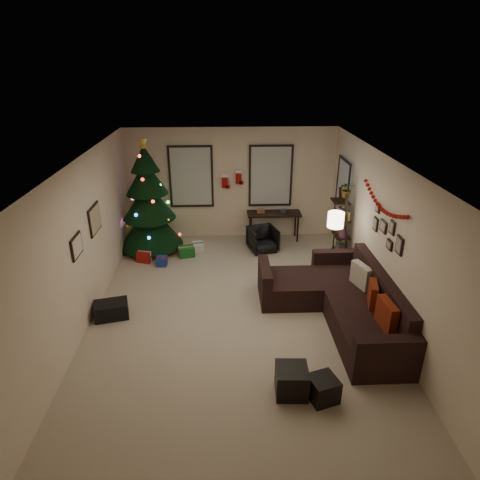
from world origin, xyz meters
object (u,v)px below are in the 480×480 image
(desk_chair, at_px, (263,239))
(bookshelf, at_px, (342,230))
(christmas_tree, at_px, (149,205))
(desk, at_px, (274,216))
(sofa, at_px, (341,301))

(desk_chair, xyz_separation_m, bookshelf, (1.59, -0.82, 0.53))
(christmas_tree, distance_m, desk, 2.99)
(desk_chair, bearing_deg, bookshelf, -43.90)
(sofa, height_order, desk, sofa)
(christmas_tree, height_order, bookshelf, christmas_tree)
(sofa, distance_m, desk, 3.50)
(desk_chair, bearing_deg, christmas_tree, 159.61)
(desk, relative_size, bookshelf, 0.76)
(christmas_tree, bearing_deg, desk, 9.39)
(sofa, bearing_deg, christmas_tree, 141.73)
(desk, height_order, bookshelf, bookshelf)
(sofa, xyz_separation_m, desk, (-0.78, 3.40, 0.32))
(sofa, relative_size, desk, 2.28)
(christmas_tree, distance_m, sofa, 4.77)
(desk_chair, relative_size, bookshelf, 0.34)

